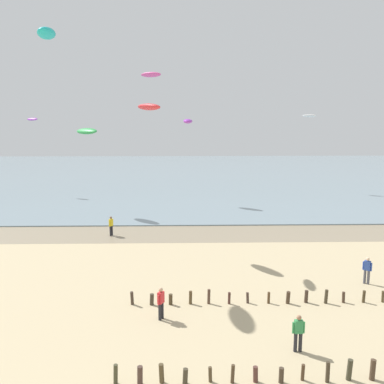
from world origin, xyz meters
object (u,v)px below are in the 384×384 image
Objects in this scene: kite_aloft_1 at (188,121)px; kite_aloft_6 at (309,116)px; person_by_waterline at (298,332)px; kite_aloft_2 at (151,75)px; kite_aloft_4 at (32,119)px; person_mid_beach at (111,225)px; kite_aloft_0 at (47,33)px; person_left_flank at (367,270)px; kite_aloft_7 at (87,131)px; kite_aloft_5 at (149,107)px; person_right_flank at (161,302)px.

kite_aloft_1 is 1.02× the size of kite_aloft_6.
person_by_waterline is at bearing 99.33° from kite_aloft_6.
kite_aloft_4 is at bearing 23.23° from kite_aloft_2.
person_mid_beach is 0.55× the size of kite_aloft_0.
person_left_flank is 0.55× the size of kite_aloft_0.
kite_aloft_7 is at bearing 0.14° from kite_aloft_0.
kite_aloft_7 reaches higher than person_mid_beach.
person_by_waterline is at bearing -128.85° from person_left_flank.
person_by_waterline is 1.00× the size of person_left_flank.
person_left_flank is 0.50× the size of kite_aloft_7.
kite_aloft_7 is at bearing 176.33° from kite_aloft_5.
kite_aloft_2 reaches higher than person_right_flank.
kite_aloft_5 is at bearing 78.35° from kite_aloft_6.
person_mid_beach is at bearing 157.74° from kite_aloft_7.
kite_aloft_0 is 1.64× the size of kite_aloft_6.
kite_aloft_5 is (-7.57, 16.21, 10.00)m from person_by_waterline.
person_mid_beach and person_right_flank have the same top height.
kite_aloft_2 is at bearing -166.12° from kite_aloft_1.
kite_aloft_6 is at bearing -130.98° from kite_aloft_2.
kite_aloft_6 is at bearing -44.09° from kite_aloft_0.
person_mid_beach and person_by_waterline have the same top height.
kite_aloft_0 is at bearing 75.61° from kite_aloft_6.
person_right_flank is 0.57× the size of kite_aloft_2.
person_by_waterline is at bearing 138.78° from kite_aloft_2.
kite_aloft_2 is (-4.12, 24.41, 5.20)m from kite_aloft_1.
kite_aloft_6 is at bearing 73.96° from person_by_waterline.
kite_aloft_2 is 22.13m from kite_aloft_6.
kite_aloft_5 reaches higher than person_left_flank.
kite_aloft_5 reaches higher than kite_aloft_6.
kite_aloft_2 reaches higher than person_left_flank.
kite_aloft_4 is (-10.89, 29.42, -5.65)m from kite_aloft_0.
person_by_waterline is at bearing -59.88° from person_mid_beach.
person_by_waterline is at bearing -134.41° from kite_aloft_0.
kite_aloft_0 is 26.43m from kite_aloft_2.
kite_aloft_6 is (20.98, 5.02, -4.94)m from kite_aloft_2.
person_left_flank is at bearing -16.68° from kite_aloft_4.
person_right_flank is 0.93× the size of kite_aloft_4.
kite_aloft_2 is at bearing -79.03° from kite_aloft_7.
person_right_flank is (-12.51, -4.55, 0.00)m from person_left_flank.
kite_aloft_2 is (4.81, 25.98, -0.30)m from kite_aloft_0.
person_mid_beach is 0.93× the size of kite_aloft_4.
kite_aloft_7 is (9.54, -12.25, -1.10)m from kite_aloft_4.
kite_aloft_4 is 0.53× the size of kite_aloft_7.
kite_aloft_6 is (18.39, 39.14, 9.24)m from person_right_flank.
person_right_flank is 44.22m from kite_aloft_6.
kite_aloft_0 reaches higher than person_right_flank.
kite_aloft_1 reaches higher than person_left_flank.
kite_aloft_7 is (-10.27, 15.59, -1.25)m from kite_aloft_1.
kite_aloft_0 is 1.70× the size of kite_aloft_4.
kite_aloft_6 reaches higher than kite_aloft_4.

